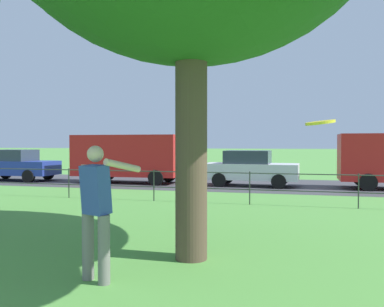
{
  "coord_description": "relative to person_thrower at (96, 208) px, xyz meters",
  "views": [
    {
      "loc": [
        4.59,
        -0.4,
        1.84
      ],
      "look_at": [
        2.27,
        8.32,
        1.63
      ],
      "focal_mm": 38.68,
      "sensor_mm": 36.0,
      "label": 1
    }
  ],
  "objects": [
    {
      "name": "person_thrower",
      "position": [
        0.0,
        0.0,
        0.0
      ],
      "size": [
        0.71,
        0.71,
        1.82
      ],
      "color": "slate",
      "rests_on": "ground"
    },
    {
      "name": "park_fence",
      "position": [
        -1.95,
        7.52,
        -0.32
      ],
      "size": [
        30.79,
        0.04,
        1.0
      ],
      "color": "#333833",
      "rests_on": "ground"
    },
    {
      "name": "panel_van_far_right",
      "position": [
        -5.23,
        13.0,
        0.29
      ],
      "size": [
        5.02,
        2.15,
        2.24
      ],
      "color": "red",
      "rests_on": "ground"
    },
    {
      "name": "car_white_right",
      "position": [
        0.49,
        12.96,
        -0.2
      ],
      "size": [
        4.05,
        1.91,
        1.54
      ],
      "color": "silver",
      "rests_on": "ground"
    },
    {
      "name": "street_strip",
      "position": [
        -1.95,
        13.57,
        -0.98
      ],
      "size": [
        80.0,
        6.38,
        0.01
      ],
      "primitive_type": "cube",
      "color": "#424247",
      "rests_on": "ground"
    },
    {
      "name": "car_blue_left",
      "position": [
        -11.14,
        12.64,
        -0.2
      ],
      "size": [
        4.04,
        1.9,
        1.54
      ],
      "color": "#233899",
      "rests_on": "ground"
    },
    {
      "name": "frisbee",
      "position": [
        2.8,
        -0.98,
        1.05
      ],
      "size": [
        0.38,
        0.38,
        0.06
      ],
      "color": "yellow"
    }
  ]
}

